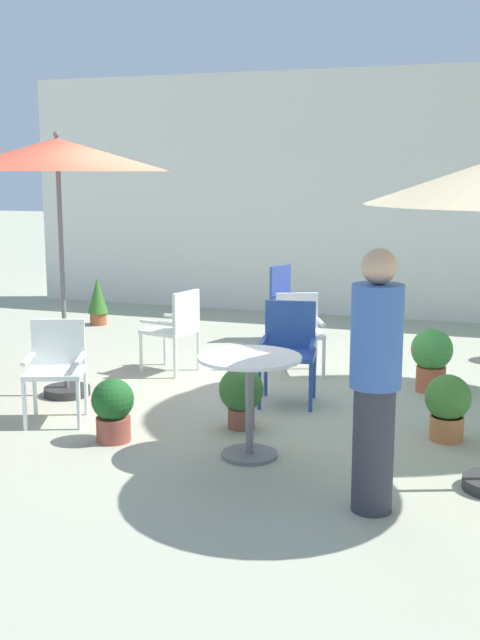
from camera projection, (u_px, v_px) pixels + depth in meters
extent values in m
plane|color=#A5A88F|center=(235.00, 395.00, 7.67)|extent=(60.00, 60.00, 0.00)
cube|color=silver|center=(337.00, 195.00, 11.70)|extent=(9.77, 0.30, 3.55)
cylinder|color=#2D2D2D|center=(67.00, 391.00, 7.64)|extent=(0.44, 0.44, 0.08)
cylinder|color=slate|center=(62.00, 270.00, 7.42)|extent=(0.04, 0.04, 2.42)
cone|color=#D95539|center=(57.00, 155.00, 7.22)|extent=(2.04, 2.04, 0.30)
sphere|color=slate|center=(56.00, 134.00, 7.19)|extent=(0.06, 0.06, 0.06)
cylinder|color=white|center=(250.00, 358.00, 5.87)|extent=(0.77, 0.77, 0.02)
cylinder|color=slate|center=(250.00, 408.00, 5.94)|extent=(0.06, 0.06, 0.75)
cylinder|color=slate|center=(249.00, 454.00, 6.00)|extent=(0.42, 0.42, 0.03)
cube|color=white|center=(300.00, 334.00, 8.36)|extent=(0.62, 0.61, 0.04)
cube|color=white|center=(297.00, 311.00, 8.52)|extent=(0.43, 0.21, 0.38)
cube|color=white|center=(279.00, 323.00, 8.32)|extent=(0.20, 0.40, 0.03)
cube|color=white|center=(320.00, 322.00, 8.35)|extent=(0.20, 0.40, 0.03)
cylinder|color=white|center=(282.00, 360.00, 8.17)|extent=(0.04, 0.04, 0.42)
cylinder|color=white|center=(324.00, 359.00, 8.20)|extent=(0.04, 0.04, 0.42)
cylinder|color=white|center=(276.00, 351.00, 8.59)|extent=(0.04, 0.04, 0.42)
cylinder|color=white|center=(316.00, 350.00, 8.63)|extent=(0.04, 0.04, 0.42)
cube|color=white|center=(55.00, 372.00, 6.74)|extent=(0.61, 0.59, 0.04)
cube|color=white|center=(58.00, 342.00, 6.90)|extent=(0.44, 0.20, 0.40)
cube|color=white|center=(28.00, 359.00, 6.71)|extent=(0.18, 0.39, 0.03)
cube|color=white|center=(81.00, 358.00, 6.73)|extent=(0.18, 0.39, 0.03)
cylinder|color=white|center=(24.00, 406.00, 6.57)|extent=(0.04, 0.04, 0.42)
cylinder|color=white|center=(79.00, 405.00, 6.59)|extent=(0.04, 0.04, 0.42)
cylinder|color=white|center=(35.00, 392.00, 6.98)|extent=(0.04, 0.04, 0.42)
cylinder|color=white|center=(86.00, 392.00, 6.99)|extent=(0.04, 0.04, 0.42)
cube|color=white|center=(169.00, 331.00, 8.48)|extent=(0.59, 0.56, 0.04)
cube|color=white|center=(186.00, 311.00, 8.32)|extent=(0.14, 0.42, 0.42)
cube|color=white|center=(181.00, 317.00, 8.62)|extent=(0.44, 0.15, 0.03)
cube|color=white|center=(157.00, 323.00, 8.29)|extent=(0.44, 0.15, 0.03)
cylinder|color=white|center=(165.00, 346.00, 8.81)|extent=(0.04, 0.04, 0.42)
cylinder|color=white|center=(141.00, 353.00, 8.47)|extent=(0.04, 0.04, 0.42)
cylinder|color=white|center=(198.00, 351.00, 8.57)|extent=(0.04, 0.04, 0.42)
cylinder|color=white|center=(175.00, 358.00, 8.23)|extent=(0.04, 0.04, 0.42)
cube|color=#324796|center=(293.00, 306.00, 9.94)|extent=(0.56, 0.55, 0.04)
cube|color=#324796|center=(280.00, 284.00, 10.02)|extent=(0.17, 0.39, 0.47)
cube|color=#324796|center=(284.00, 298.00, 9.77)|extent=(0.39, 0.17, 0.03)
cube|color=#324796|center=(302.00, 294.00, 10.07)|extent=(0.39, 0.17, 0.03)
cylinder|color=#324796|center=(298.00, 329.00, 9.71)|extent=(0.04, 0.04, 0.44)
cylinder|color=#324796|center=(315.00, 324.00, 10.01)|extent=(0.04, 0.04, 0.44)
cylinder|color=#324796|center=(271.00, 325.00, 9.96)|extent=(0.04, 0.04, 0.44)
cylinder|color=#324796|center=(288.00, 320.00, 10.26)|extent=(0.04, 0.04, 0.44)
cube|color=#2A4D9B|center=(288.00, 355.00, 7.29)|extent=(0.57, 0.56, 0.04)
cube|color=#2A4D9B|center=(290.00, 324.00, 7.46)|extent=(0.47, 0.12, 0.45)
cube|color=#2A4D9B|center=(263.00, 341.00, 7.30)|extent=(0.11, 0.44, 0.03)
cube|color=#2A4D9B|center=(313.00, 343.00, 7.23)|extent=(0.11, 0.44, 0.03)
cylinder|color=#2A4D9B|center=(259.00, 386.00, 7.15)|extent=(0.04, 0.04, 0.44)
cylinder|color=#2A4D9B|center=(311.00, 388.00, 7.08)|extent=(0.04, 0.04, 0.44)
cylinder|color=#2A4D9B|center=(266.00, 373.00, 7.58)|extent=(0.04, 0.04, 0.44)
cylinder|color=#2A4D9B|center=(314.00, 375.00, 7.51)|extent=(0.04, 0.04, 0.44)
cylinder|color=#B65C39|center=(431.00, 379.00, 7.77)|extent=(0.29, 0.29, 0.24)
cylinder|color=#382819|center=(431.00, 368.00, 7.75)|extent=(0.25, 0.25, 0.02)
sphere|color=#42943F|center=(432.00, 349.00, 7.72)|extent=(0.40, 0.40, 0.40)
sphere|color=#DF4632|center=(445.00, 354.00, 7.73)|extent=(0.08, 0.08, 0.08)
sphere|color=#DF4632|center=(415.00, 350.00, 7.70)|extent=(0.09, 0.09, 0.09)
cylinder|color=#C27541|center=(446.00, 428.00, 6.36)|extent=(0.27, 0.27, 0.20)
cylinder|color=#382819|center=(447.00, 417.00, 6.34)|extent=(0.24, 0.24, 0.02)
sphere|color=#407E31|center=(448.00, 397.00, 6.31)|extent=(0.37, 0.37, 0.37)
cylinder|color=brown|center=(241.00, 418.00, 6.66)|extent=(0.22, 0.22, 0.17)
cylinder|color=#382819|center=(241.00, 409.00, 6.65)|extent=(0.20, 0.20, 0.02)
sphere|color=#34652C|center=(241.00, 389.00, 6.62)|extent=(0.38, 0.38, 0.38)
cylinder|color=#9B4B3B|center=(114.00, 429.00, 6.34)|extent=(0.27, 0.27, 0.20)
cylinder|color=#382819|center=(113.00, 418.00, 6.32)|extent=(0.24, 0.24, 0.02)
sphere|color=#1C5420|center=(113.00, 400.00, 6.29)|extent=(0.34, 0.34, 0.34)
cylinder|color=#9D5330|center=(98.00, 319.00, 11.13)|extent=(0.23, 0.23, 0.17)
cylinder|color=#382819|center=(98.00, 314.00, 11.11)|extent=(0.20, 0.20, 0.02)
cone|color=#346C25|center=(98.00, 295.00, 11.07)|extent=(0.28, 0.28, 0.50)
cylinder|color=#33333D|center=(373.00, 449.00, 4.99)|extent=(0.26, 0.26, 0.81)
cylinder|color=#3C61AD|center=(377.00, 336.00, 4.85)|extent=(0.39, 0.39, 0.64)
sphere|color=tan|center=(379.00, 266.00, 4.77)|extent=(0.22, 0.22, 0.22)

